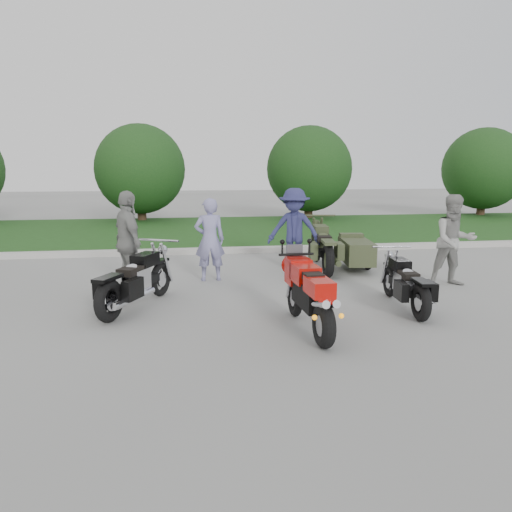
{
  "coord_description": "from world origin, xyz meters",
  "views": [
    {
      "loc": [
        -1.3,
        -7.35,
        2.37
      ],
      "look_at": [
        -0.07,
        1.13,
        0.8
      ],
      "focal_mm": 35.0,
      "sensor_mm": 36.0,
      "label": 1
    }
  ],
  "objects": [
    {
      "name": "cruiser_right",
      "position": [
        2.32,
        0.22,
        0.4
      ],
      "size": [
        0.39,
        2.04,
        0.79
      ],
      "rotation": [
        0.0,
        0.0,
        -0.08
      ],
      "color": "black",
      "rests_on": "ground"
    },
    {
      "name": "tree_mid_left",
      "position": [
        -3.0,
        13.5,
        2.19
      ],
      "size": [
        3.6,
        3.6,
        4.0
      ],
      "color": "#3F2B1C",
      "rests_on": "ground"
    },
    {
      "name": "tree_mid_right",
      "position": [
        4.0,
        13.5,
        2.19
      ],
      "size": [
        3.6,
        3.6,
        4.0
      ],
      "color": "#3F2B1C",
      "rests_on": "ground"
    },
    {
      "name": "sportbike_red",
      "position": [
        0.44,
        -0.64,
        0.57
      ],
      "size": [
        0.39,
        2.04,
        0.97
      ],
      "rotation": [
        0.0,
        0.0,
        0.05
      ],
      "color": "black",
      "rests_on": "ground"
    },
    {
      "name": "grass_strip",
      "position": [
        0.0,
        10.15,
        0.07
      ],
      "size": [
        60.0,
        8.0,
        0.14
      ],
      "primitive_type": "cube",
      "color": "#265E20",
      "rests_on": "ground"
    },
    {
      "name": "cruiser_sidecar",
      "position": [
        2.26,
        3.44,
        0.46
      ],
      "size": [
        1.41,
        2.53,
        0.97
      ],
      "rotation": [
        0.0,
        0.0,
        -0.13
      ],
      "color": "black",
      "rests_on": "ground"
    },
    {
      "name": "person_denim",
      "position": [
        1.17,
        3.62,
        0.93
      ],
      "size": [
        1.36,
        1.05,
        1.86
      ],
      "primitive_type": "imported",
      "rotation": [
        0.0,
        0.0,
        -0.34
      ],
      "color": "navy",
      "rests_on": "ground"
    },
    {
      "name": "person_back",
      "position": [
        -2.33,
        2.06,
        0.95
      ],
      "size": [
        0.88,
        1.21,
        1.91
      ],
      "primitive_type": "imported",
      "rotation": [
        0.0,
        0.0,
        1.99
      ],
      "color": "gray",
      "rests_on": "ground"
    },
    {
      "name": "cruiser_left",
      "position": [
        -2.14,
        0.87,
        0.45
      ],
      "size": [
        1.12,
        2.11,
        0.88
      ],
      "rotation": [
        0.0,
        0.0,
        -0.45
      ],
      "color": "black",
      "rests_on": "ground"
    },
    {
      "name": "tree_far_right",
      "position": [
        12.0,
        13.5,
        2.19
      ],
      "size": [
        3.6,
        3.6,
        4.0
      ],
      "color": "#3F2B1C",
      "rests_on": "ground"
    },
    {
      "name": "curb",
      "position": [
        0.0,
        6.0,
        0.07
      ],
      "size": [
        60.0,
        0.3,
        0.15
      ],
      "primitive_type": "cube",
      "color": "#B7B4AC",
      "rests_on": "ground"
    },
    {
      "name": "ground",
      "position": [
        0.0,
        0.0,
        0.0
      ],
      "size": [
        80.0,
        80.0,
        0.0
      ],
      "primitive_type": "plane",
      "color": "#A0A09B",
      "rests_on": "ground"
    },
    {
      "name": "person_stripe",
      "position": [
        -0.79,
        2.82,
        0.86
      ],
      "size": [
        0.65,
        0.45,
        1.71
      ],
      "primitive_type": "imported",
      "rotation": [
        0.0,
        0.0,
        3.2
      ],
      "color": "#8D8ABB",
      "rests_on": "ground"
    },
    {
      "name": "person_grey",
      "position": [
        3.95,
        1.68,
        0.9
      ],
      "size": [
        0.92,
        0.74,
        1.81
      ],
      "primitive_type": "imported",
      "rotation": [
        0.0,
        0.0,
        -0.06
      ],
      "color": "#989893",
      "rests_on": "ground"
    }
  ]
}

